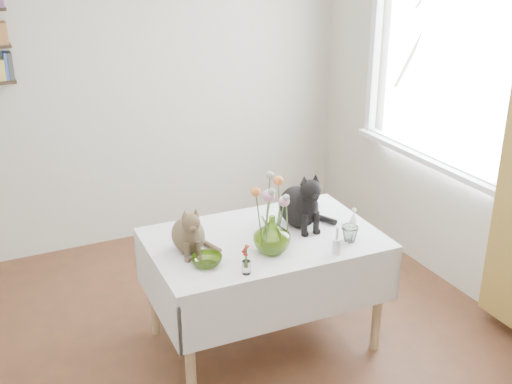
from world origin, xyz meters
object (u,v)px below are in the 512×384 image
black_cat (299,196)px  tabby_cat (188,226)px  dining_table (264,264)px  flower_vase (272,234)px

black_cat → tabby_cat: bearing=-176.5°
tabby_cat → black_cat: bearing=11.6°
dining_table → flower_vase: 0.34m
black_cat → flower_vase: black_cat is taller
tabby_cat → black_cat: (0.71, 0.03, 0.04)m
black_cat → flower_vase: size_ratio=1.72×
tabby_cat → dining_table: bearing=4.5°
dining_table → black_cat: black_cat is taller
dining_table → tabby_cat: (-0.45, 0.04, 0.32)m
dining_table → tabby_cat: tabby_cat is taller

